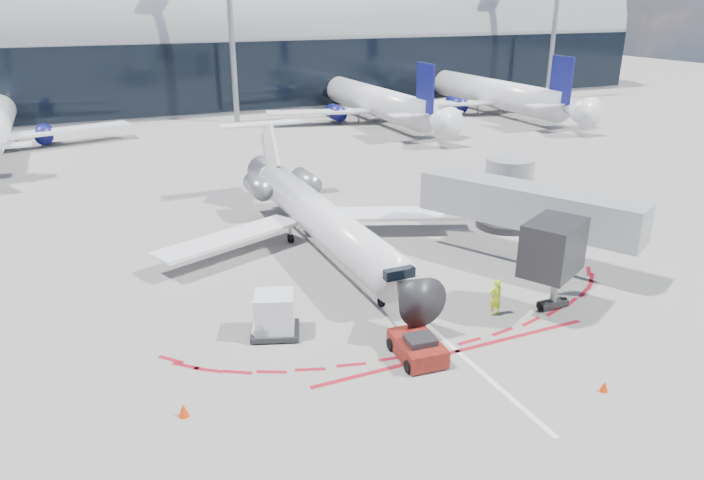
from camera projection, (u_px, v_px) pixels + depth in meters
name	position (u px, v px, depth m)	size (l,w,h in m)	color
ground	(353.00, 260.00, 37.80)	(260.00, 260.00, 0.00)	slate
apron_centerline	(340.00, 249.00, 39.51)	(0.25, 40.00, 0.01)	silver
apron_stop_bar	(457.00, 351.00, 27.98)	(14.00, 0.25, 0.01)	maroon
terminal_building	(170.00, 45.00, 90.22)	(150.00, 24.15, 24.00)	gray
jet_bridge	(521.00, 206.00, 37.85)	(10.03, 15.20, 4.90)	gray
light_mast_centre	(231.00, 19.00, 76.19)	(0.70, 0.70, 25.00)	gray
light_mast_east	(556.00, 15.00, 95.07)	(0.70, 0.70, 25.00)	gray
regional_jet	(316.00, 214.00, 39.25)	(20.67, 25.49, 6.38)	silver
pushback_tug	(417.00, 347.00, 27.32)	(2.11, 4.52, 1.16)	#580D0C
ramp_worker	(495.00, 297.00, 30.90)	(0.70, 0.46, 1.93)	#D2FF1A
uld_container	(275.00, 315.00, 29.01)	(2.74, 2.53, 2.09)	black
safety_cone_left	(183.00, 410.00, 23.53)	(0.40, 0.40, 0.55)	red
safety_cone_right	(604.00, 386.00, 25.05)	(0.33, 0.33, 0.46)	red
bg_airliner_2	(371.00, 79.00, 79.84)	(32.29, 34.19, 10.45)	silver
bg_airliner_3	(489.00, 72.00, 85.80)	(33.24, 35.19, 10.75)	silver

